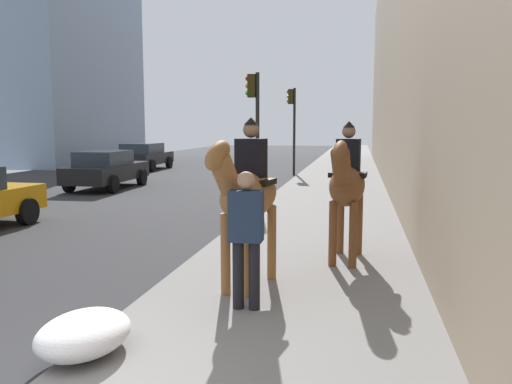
{
  "coord_description": "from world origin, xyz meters",
  "views": [
    {
      "loc": [
        -3.43,
        -2.78,
        2.36
      ],
      "look_at": [
        4.0,
        -1.32,
        1.4
      ],
      "focal_mm": 36.69,
      "sensor_mm": 36.0,
      "label": 1
    }
  ],
  "objects_px": {
    "car_mid_lane": "(106,169)",
    "mounted_horse_far": "(347,184)",
    "mounted_horse_near": "(247,193)",
    "pedestrian_greeting": "(246,231)",
    "traffic_light_far_curb": "(293,117)",
    "car_near_lane": "(144,156)",
    "traffic_light_near_curb": "(255,116)"
  },
  "relations": [
    {
      "from": "mounted_horse_near",
      "to": "car_mid_lane",
      "type": "xyz_separation_m",
      "value": [
        11.3,
        7.86,
        -0.7
      ]
    },
    {
      "from": "mounted_horse_far",
      "to": "traffic_light_far_curb",
      "type": "bearing_deg",
      "value": -164.17
    },
    {
      "from": "traffic_light_near_curb",
      "to": "mounted_horse_near",
      "type": "bearing_deg",
      "value": -169.38
    },
    {
      "from": "pedestrian_greeting",
      "to": "car_mid_lane",
      "type": "relative_size",
      "value": 0.4
    },
    {
      "from": "mounted_horse_far",
      "to": "car_mid_lane",
      "type": "height_order",
      "value": "mounted_horse_far"
    },
    {
      "from": "traffic_light_near_curb",
      "to": "pedestrian_greeting",
      "type": "bearing_deg",
      "value": -169.36
    },
    {
      "from": "car_near_lane",
      "to": "car_mid_lane",
      "type": "height_order",
      "value": "same"
    },
    {
      "from": "pedestrian_greeting",
      "to": "traffic_light_far_curb",
      "type": "xyz_separation_m",
      "value": [
        18.98,
        1.82,
        1.67
      ]
    },
    {
      "from": "mounted_horse_far",
      "to": "traffic_light_near_curb",
      "type": "xyz_separation_m",
      "value": [
        7.27,
        2.98,
        1.24
      ]
    },
    {
      "from": "mounted_horse_far",
      "to": "traffic_light_far_curb",
      "type": "relative_size",
      "value": 0.56
    },
    {
      "from": "pedestrian_greeting",
      "to": "traffic_light_far_curb",
      "type": "relative_size",
      "value": 0.41
    },
    {
      "from": "pedestrian_greeting",
      "to": "traffic_light_near_curb",
      "type": "bearing_deg",
      "value": 9.45
    },
    {
      "from": "mounted_horse_near",
      "to": "car_near_lane",
      "type": "bearing_deg",
      "value": -142.21
    },
    {
      "from": "mounted_horse_near",
      "to": "mounted_horse_far",
      "type": "relative_size",
      "value": 1.02
    },
    {
      "from": "car_mid_lane",
      "to": "mounted_horse_far",
      "type": "bearing_deg",
      "value": -137.47
    },
    {
      "from": "car_near_lane",
      "to": "car_mid_lane",
      "type": "xyz_separation_m",
      "value": [
        -8.46,
        -2.11,
        -0.01
      ]
    },
    {
      "from": "mounted_horse_near",
      "to": "traffic_light_far_curb",
      "type": "height_order",
      "value": "traffic_light_far_curb"
    },
    {
      "from": "mounted_horse_far",
      "to": "car_mid_lane",
      "type": "distance_m",
      "value": 13.26
    },
    {
      "from": "mounted_horse_far",
      "to": "pedestrian_greeting",
      "type": "xyz_separation_m",
      "value": [
        -2.56,
        1.14,
        -0.32
      ]
    },
    {
      "from": "mounted_horse_near",
      "to": "pedestrian_greeting",
      "type": "relative_size",
      "value": 1.39
    },
    {
      "from": "traffic_light_near_curb",
      "to": "traffic_light_far_curb",
      "type": "distance_m",
      "value": 9.15
    },
    {
      "from": "mounted_horse_near",
      "to": "car_near_lane",
      "type": "xyz_separation_m",
      "value": [
        19.76,
        9.97,
        -0.69
      ]
    },
    {
      "from": "car_near_lane",
      "to": "pedestrian_greeting",
      "type": "bearing_deg",
      "value": -154.46
    },
    {
      "from": "mounted_horse_near",
      "to": "car_mid_lane",
      "type": "height_order",
      "value": "mounted_horse_near"
    },
    {
      "from": "mounted_horse_near",
      "to": "pedestrian_greeting",
      "type": "bearing_deg",
      "value": 21.92
    },
    {
      "from": "car_near_lane",
      "to": "traffic_light_near_curb",
      "type": "xyz_separation_m",
      "value": [
        -10.76,
        -8.28,
        1.9
      ]
    },
    {
      "from": "pedestrian_greeting",
      "to": "traffic_light_near_curb",
      "type": "relative_size",
      "value": 0.43
    },
    {
      "from": "mounted_horse_far",
      "to": "traffic_light_near_curb",
      "type": "relative_size",
      "value": 0.58
    },
    {
      "from": "car_mid_lane",
      "to": "traffic_light_far_curb",
      "type": "relative_size",
      "value": 1.03
    },
    {
      "from": "pedestrian_greeting",
      "to": "traffic_light_far_curb",
      "type": "bearing_deg",
      "value": 4.28
    },
    {
      "from": "car_mid_lane",
      "to": "traffic_light_far_curb",
      "type": "distance_m",
      "value": 9.46
    },
    {
      "from": "car_near_lane",
      "to": "traffic_light_near_curb",
      "type": "relative_size",
      "value": 1.06
    }
  ]
}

